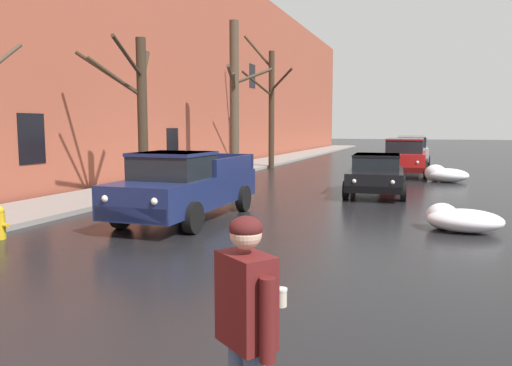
# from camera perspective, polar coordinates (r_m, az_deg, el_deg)

# --- Properties ---
(ground_plane) EXTENTS (200.00, 200.00, 0.00)m
(ground_plane) POSITION_cam_1_polar(r_m,az_deg,el_deg) (5.82, -25.21, -18.12)
(ground_plane) COLOR black
(left_sidewalk_slab) EXTENTS (2.77, 80.00, 0.14)m
(left_sidewalk_slab) POSITION_cam_1_polar(r_m,az_deg,el_deg) (24.18, -5.98, 0.93)
(left_sidewalk_slab) COLOR gray
(left_sidewalk_slab) RESTS_ON ground
(brick_townhouse_facade) EXTENTS (0.63, 80.00, 11.82)m
(brick_townhouse_facade) POSITION_cam_1_polar(r_m,az_deg,el_deg) (25.20, -10.14, 14.40)
(brick_townhouse_facade) COLOR #9E4C38
(brick_townhouse_facade) RESTS_ON ground
(snow_bank_near_corner_left) EXTENTS (3.12, 1.45, 0.55)m
(snow_bank_near_corner_left) POSITION_cam_1_polar(r_m,az_deg,el_deg) (20.68, -4.22, 0.52)
(snow_bank_near_corner_left) COLOR white
(snow_bank_near_corner_left) RESTS_ON ground
(snow_bank_along_left_kerb) EXTENTS (1.82, 1.13, 0.75)m
(snow_bank_along_left_kerb) POSITION_cam_1_polar(r_m,az_deg,el_deg) (22.97, 20.69, 0.89)
(snow_bank_along_left_kerb) COLOR white
(snow_bank_along_left_kerb) RESTS_ON ground
(snow_bank_mid_block_left) EXTENTS (2.87, 0.97, 0.64)m
(snow_bank_mid_block_left) POSITION_cam_1_polar(r_m,az_deg,el_deg) (18.28, -8.94, -0.19)
(snow_bank_mid_block_left) COLOR white
(snow_bank_mid_block_left) RESTS_ON ground
(snow_bank_near_corner_right) EXTENTS (1.67, 1.05, 0.60)m
(snow_bank_near_corner_right) POSITION_cam_1_polar(r_m,az_deg,el_deg) (12.26, 22.26, -3.88)
(snow_bank_near_corner_right) COLOR white
(snow_bank_near_corner_right) RESTS_ON ground
(bare_tree_second_along_sidewalk) EXTENTS (2.70, 3.16, 5.16)m
(bare_tree_second_along_sidewalk) POSITION_cam_1_polar(r_m,az_deg,el_deg) (16.47, -13.29, 8.12)
(bare_tree_second_along_sidewalk) COLOR #382B1E
(bare_tree_second_along_sidewalk) RESTS_ON ground
(bare_tree_mid_block) EXTENTS (1.78, 2.84, 7.21)m
(bare_tree_mid_block) POSITION_cam_1_polar(r_m,az_deg,el_deg) (23.44, -2.44, 9.63)
(bare_tree_mid_block) COLOR #4C3D2D
(bare_tree_mid_block) RESTS_ON ground
(bare_tree_far_down_block) EXTENTS (3.23, 2.29, 7.59)m
(bare_tree_far_down_block) POSITION_cam_1_polar(r_m,az_deg,el_deg) (28.70, 1.66, 8.95)
(bare_tree_far_down_block) COLOR #382B1E
(bare_tree_far_down_block) RESTS_ON ground
(pickup_truck_darkblue_approaching_near_lane) EXTENTS (2.13, 5.41, 1.76)m
(pickup_truck_darkblue_approaching_near_lane) POSITION_cam_1_polar(r_m,az_deg,el_deg) (12.79, -8.08, -0.28)
(pickup_truck_darkblue_approaching_near_lane) COLOR navy
(pickup_truck_darkblue_approaching_near_lane) RESTS_ON ground
(sedan_black_parked_kerbside_close) EXTENTS (2.19, 4.22, 1.42)m
(sedan_black_parked_kerbside_close) POSITION_cam_1_polar(r_m,az_deg,el_deg) (17.88, 13.61, 1.08)
(sedan_black_parked_kerbside_close) COLOR black
(sedan_black_parked_kerbside_close) RESTS_ON ground
(suv_red_parked_kerbside_mid) EXTENTS (2.19, 4.53, 1.82)m
(suv_red_parked_kerbside_mid) POSITION_cam_1_polar(r_m,az_deg,el_deg) (25.35, 16.67, 3.04)
(suv_red_parked_kerbside_mid) COLOR red
(suv_red_parked_kerbside_mid) RESTS_ON ground
(suv_silver_parked_far_down_block) EXTENTS (2.31, 4.78, 1.82)m
(suv_silver_parked_far_down_block) POSITION_cam_1_polar(r_m,az_deg,el_deg) (32.58, 17.33, 3.70)
(suv_silver_parked_far_down_block) COLOR #B7B7BC
(suv_silver_parked_far_down_block) RESTS_ON ground
(sedan_green_queued_behind_truck) EXTENTS (2.00, 4.17, 1.42)m
(sedan_green_queued_behind_truck) POSITION_cam_1_polar(r_m,az_deg,el_deg) (40.19, 16.84, 3.83)
(sedan_green_queued_behind_truck) COLOR #1E5633
(sedan_green_queued_behind_truck) RESTS_ON ground
(sedan_maroon_at_far_intersection) EXTENTS (1.87, 4.00, 1.42)m
(sedan_maroon_at_far_intersection) POSITION_cam_1_polar(r_m,az_deg,el_deg) (47.13, 17.28, 4.15)
(sedan_maroon_at_far_intersection) COLOR maroon
(sedan_maroon_at_far_intersection) RESTS_ON ground
(pedestrian_with_coffee) EXTENTS (0.58, 0.46, 1.76)m
(pedestrian_with_coffee) POSITION_cam_1_polar(r_m,az_deg,el_deg) (3.55, -1.13, -15.38)
(pedestrian_with_coffee) COLOR slate
(pedestrian_with_coffee) RESTS_ON ground
(fire_hydrant) EXTENTS (0.42, 0.22, 0.71)m
(fire_hydrant) POSITION_cam_1_polar(r_m,az_deg,el_deg) (11.83, -27.27, -4.05)
(fire_hydrant) COLOR gold
(fire_hydrant) RESTS_ON ground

